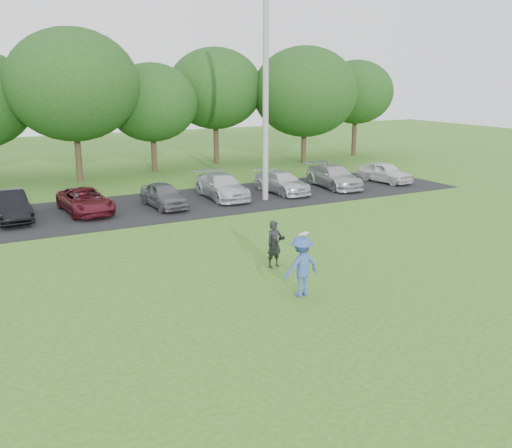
# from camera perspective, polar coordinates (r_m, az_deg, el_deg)

# --- Properties ---
(ground) EXTENTS (100.00, 100.00, 0.00)m
(ground) POSITION_cam_1_polar(r_m,az_deg,el_deg) (16.07, 5.95, -7.27)
(ground) COLOR #34661D
(ground) RESTS_ON ground
(parking_lot) EXTENTS (32.00, 6.50, 0.03)m
(parking_lot) POSITION_cam_1_polar(r_m,az_deg,el_deg) (27.33, -9.44, 1.81)
(parking_lot) COLOR black
(parking_lot) RESTS_ON ground
(utility_pole) EXTENTS (0.28, 0.28, 11.00)m
(utility_pole) POSITION_cam_1_polar(r_m,az_deg,el_deg) (27.66, 0.97, 13.62)
(utility_pole) COLOR gray
(utility_pole) RESTS_ON ground
(frisbee_player) EXTENTS (1.17, 0.74, 1.90)m
(frisbee_player) POSITION_cam_1_polar(r_m,az_deg,el_deg) (15.87, 4.57, -4.20)
(frisbee_player) COLOR #36549A
(frisbee_player) RESTS_ON ground
(camera_bystander) EXTENTS (0.60, 0.46, 1.53)m
(camera_bystander) POSITION_cam_1_polar(r_m,az_deg,el_deg) (18.20, 1.85, -2.01)
(camera_bystander) COLOR black
(camera_bystander) RESTS_ON ground
(parked_cars) EXTENTS (28.40, 4.52, 1.26)m
(parked_cars) POSITION_cam_1_polar(r_m,az_deg,el_deg) (27.41, -8.74, 3.16)
(parked_cars) COLOR #B7B9BF
(parked_cars) RESTS_ON parking_lot
(tree_row) EXTENTS (42.39, 9.85, 8.64)m
(tree_row) POSITION_cam_1_polar(r_m,az_deg,el_deg) (36.46, -12.58, 12.59)
(tree_row) COLOR #38281C
(tree_row) RESTS_ON ground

